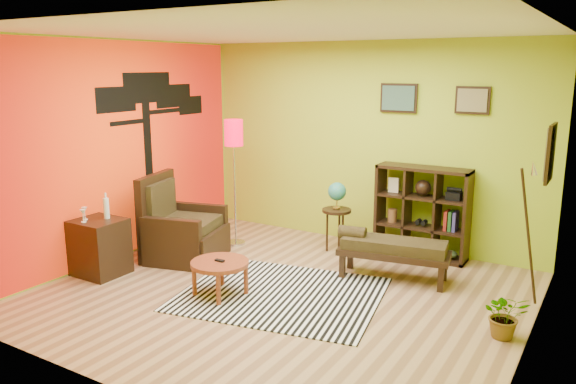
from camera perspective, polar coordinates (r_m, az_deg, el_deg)
The scene contains 11 objects.
ground at distance 6.29m, azimuth -0.70°, elevation -10.34°, with size 5.00×5.00×0.00m, color tan.
room_shell at distance 5.89m, azimuth -1.45°, elevation 6.24°, with size 5.04×4.54×2.82m.
zebra_rug at distance 6.28m, azimuth -0.69°, elevation -10.32°, with size 2.13×1.75×0.01m, color white.
coffee_table at distance 6.19m, azimuth -6.94°, elevation -7.48°, with size 0.63×0.63×0.41m.
armchair at distance 7.46m, azimuth -10.85°, elevation -4.14°, with size 1.10×1.09×1.10m.
side_cabinet at distance 7.13m, azimuth -18.60°, elevation -5.28°, with size 0.57×0.52×0.99m.
floor_lamp at distance 7.70m, azimuth -5.52°, elevation 4.86°, with size 0.26×0.26×1.76m.
globe_table at distance 7.52m, azimuth 4.99°, elevation -0.75°, with size 0.39×0.39×0.95m.
cube_shelf at distance 7.51m, azimuth 13.54°, elevation -2.03°, with size 1.20×0.35×1.20m.
bench at distance 6.70m, azimuth 10.40°, elevation -5.62°, with size 1.34×0.67×0.60m.
potted_plant at distance 5.67m, azimuth 21.18°, elevation -12.03°, with size 0.40×0.44×0.34m, color #26661E.
Camera 1 is at (3.06, -4.92, 2.46)m, focal length 35.00 mm.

